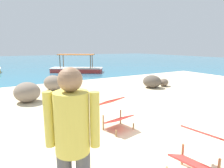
# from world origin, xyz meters

# --- Properties ---
(sand_beach) EXTENTS (18.00, 14.00, 0.04)m
(sand_beach) POSITION_xyz_m (0.00, 0.00, 0.02)
(sand_beach) COLOR beige
(sand_beach) RESTS_ON ground
(water_surface) EXTENTS (60.00, 36.00, 0.03)m
(water_surface) POSITION_xyz_m (0.00, 22.00, 0.00)
(water_surface) COLOR teal
(water_surface) RESTS_ON ground
(deck_chair_near) EXTENTS (0.85, 0.67, 0.68)m
(deck_chair_near) POSITION_xyz_m (-0.60, -1.16, 0.42)
(deck_chair_near) COLOR #A37A4C
(deck_chair_near) RESTS_ON sand_beach
(deck_chair_far) EXTENTS (0.67, 0.85, 0.68)m
(deck_chair_far) POSITION_xyz_m (-0.81, 0.82, 0.42)
(deck_chair_far) COLOR #A37A4C
(deck_chair_far) RESTS_ON sand_beach
(person_standing) EXTENTS (0.45, 0.32, 1.62)m
(person_standing) POSITION_xyz_m (-2.36, -1.05, 0.99)
(person_standing) COLOR #4C4C51
(person_standing) RESTS_ON sand_beach
(shore_rock_large) EXTENTS (1.00, 1.05, 0.66)m
(shore_rock_large) POSITION_xyz_m (-2.22, 4.01, 0.37)
(shore_rock_large) COLOR gray
(shore_rock_large) RESTS_ON sand_beach
(shore_rock_medium) EXTENTS (0.65, 0.62, 0.34)m
(shore_rock_medium) POSITION_xyz_m (3.55, 3.63, 0.21)
(shore_rock_medium) COLOR #6B5B4C
(shore_rock_medium) RESTS_ON sand_beach
(shore_rock_small) EXTENTS (0.95, 1.12, 0.62)m
(shore_rock_small) POSITION_xyz_m (-1.06, 5.32, 0.35)
(shore_rock_small) COLOR gray
(shore_rock_small) RESTS_ON sand_beach
(shore_rock_flat) EXTENTS (1.03, 1.06, 0.55)m
(shore_rock_flat) POSITION_xyz_m (2.85, 3.65, 0.32)
(shore_rock_flat) COLOR brown
(shore_rock_flat) RESTS_ON sand_beach
(boat_red) EXTENTS (3.70, 2.98, 1.29)m
(boat_red) POSITION_xyz_m (1.83, 10.52, 0.29)
(boat_red) COLOR #C63833
(boat_red) RESTS_ON water_surface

